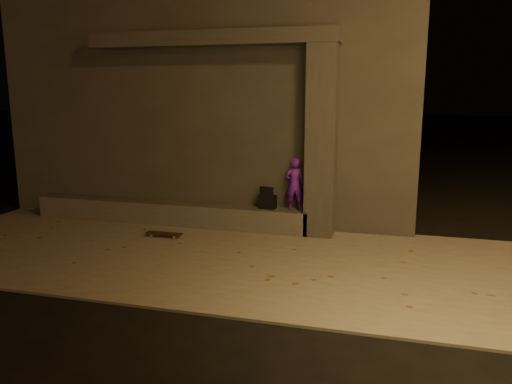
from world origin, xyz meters
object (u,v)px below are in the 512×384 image
(skateboarder, at_px, (295,184))
(skateboard, at_px, (164,234))
(backpack, at_px, (268,201))
(column, at_px, (321,142))

(skateboarder, distance_m, skateboard, 2.70)
(skateboarder, bearing_deg, skateboard, 11.32)
(backpack, bearing_deg, skateboarder, 11.44)
(backpack, xyz_separation_m, skateboard, (-1.79, -1.00, -0.54))
(backpack, bearing_deg, skateboard, -139.40)
(backpack, bearing_deg, column, 11.44)
(skateboarder, height_order, skateboard, skateboarder)
(column, height_order, skateboarder, column)
(skateboarder, xyz_separation_m, backpack, (-0.54, 0.00, -0.36))
(column, relative_size, skateboard, 5.04)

